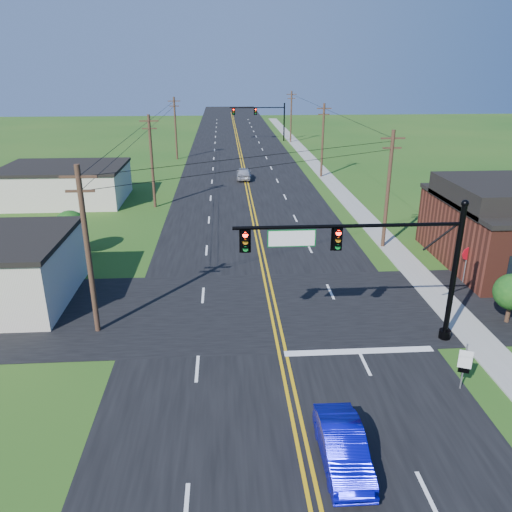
{
  "coord_description": "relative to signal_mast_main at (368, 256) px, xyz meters",
  "views": [
    {
      "loc": [
        -2.53,
        -14.13,
        13.45
      ],
      "look_at": [
        -0.96,
        10.0,
        4.12
      ],
      "focal_mm": 35.0,
      "sensor_mm": 36.0,
      "label": 1
    }
  ],
  "objects": [
    {
      "name": "utility_pole_right_a",
      "position": [
        5.46,
        14.0,
        -0.03
      ],
      "size": [
        1.8,
        0.28,
        9.0
      ],
      "color": "#3B2B1B",
      "rests_on": "ground"
    },
    {
      "name": "route_sign",
      "position": [
        3.35,
        -4.3,
        -3.42
      ],
      "size": [
        0.54,
        0.25,
        2.28
      ],
      "rotation": [
        0.0,
        0.0,
        -0.39
      ],
      "color": "slate",
      "rests_on": "ground"
    },
    {
      "name": "road_cross",
      "position": [
        -4.34,
        4.0,
        -4.73
      ],
      "size": [
        70.0,
        10.0,
        0.04
      ],
      "primitive_type": "cube",
      "color": "black",
      "rests_on": "ground"
    },
    {
      "name": "blue_car",
      "position": [
        -2.87,
        -8.29,
        -4.05
      ],
      "size": [
        1.51,
        4.27,
        1.4
      ],
      "primitive_type": "imported",
      "rotation": [
        0.0,
        0.0,
        -0.01
      ],
      "color": "#0709A7",
      "rests_on": "ground"
    },
    {
      "name": "utility_pole_right_b",
      "position": [
        5.46,
        40.0,
        -0.03
      ],
      "size": [
        1.8,
        0.28,
        9.0
      ],
      "color": "#3B2B1B",
      "rests_on": "ground"
    },
    {
      "name": "signal_mast_far",
      "position": [
        0.1,
        72.0,
        -0.2
      ],
      "size": [
        10.98,
        0.6,
        7.48
      ],
      "color": "black",
      "rests_on": "ground"
    },
    {
      "name": "road_main",
      "position": [
        -4.34,
        42.0,
        -4.73
      ],
      "size": [
        16.0,
        220.0,
        0.04
      ],
      "primitive_type": "cube",
      "color": "black",
      "rests_on": "ground"
    },
    {
      "name": "cream_bldg_far",
      "position": [
        -23.34,
        30.0,
        -2.89
      ],
      "size": [
        12.2,
        9.2,
        3.7
      ],
      "color": "beige",
      "rests_on": "ground"
    },
    {
      "name": "signal_mast_main",
      "position": [
        0.0,
        0.0,
        0.0
      ],
      "size": [
        11.3,
        0.6,
        7.48
      ],
      "color": "black",
      "rests_on": "ground"
    },
    {
      "name": "tree_right_back",
      "position": [
        11.66,
        18.0,
        -2.15
      ],
      "size": [
        3.0,
        3.0,
        4.1
      ],
      "color": "#3B2B1B",
      "rests_on": "ground"
    },
    {
      "name": "distant_car",
      "position": [
        -4.39,
        39.14,
        -4.01
      ],
      "size": [
        1.93,
        4.43,
        1.49
      ],
      "primitive_type": "imported",
      "rotation": [
        0.0,
        0.0,
        3.1
      ],
      "color": "silver",
      "rests_on": "ground"
    },
    {
      "name": "tree_left",
      "position": [
        -18.34,
        14.0,
        -2.59
      ],
      "size": [
        2.4,
        2.4,
        3.37
      ],
      "color": "#3B2B1B",
      "rests_on": "ground"
    },
    {
      "name": "sidewalk",
      "position": [
        6.16,
        32.0,
        -4.71
      ],
      "size": [
        2.0,
        160.0,
        0.08
      ],
      "primitive_type": "cube",
      "color": "gray",
      "rests_on": "ground"
    },
    {
      "name": "ground",
      "position": [
        -4.34,
        -8.0,
        -4.75
      ],
      "size": [
        260.0,
        260.0,
        0.0
      ],
      "primitive_type": "plane",
      "color": "#1D4C15",
      "rests_on": "ground"
    },
    {
      "name": "utility_pole_left_a",
      "position": [
        -13.84,
        2.0,
        -0.03
      ],
      "size": [
        1.8,
        0.28,
        9.0
      ],
      "color": "#3B2B1B",
      "rests_on": "ground"
    },
    {
      "name": "utility_pole_left_b",
      "position": [
        -13.84,
        27.0,
        -0.03
      ],
      "size": [
        1.8,
        0.28,
        9.0
      ],
      "color": "#3B2B1B",
      "rests_on": "ground"
    },
    {
      "name": "shrub_corner",
      "position": [
        8.66,
        1.5,
        -2.9
      ],
      "size": [
        2.0,
        2.0,
        2.86
      ],
      "color": "#3B2B1B",
      "rests_on": "ground"
    },
    {
      "name": "utility_pole_right_c",
      "position": [
        5.46,
        70.0,
        -0.03
      ],
      "size": [
        1.8,
        0.28,
        9.0
      ],
      "color": "#3B2B1B",
      "rests_on": "ground"
    },
    {
      "name": "stop_sign",
      "position": [
        8.66,
        6.86,
        -2.95
      ],
      "size": [
        0.87,
        0.27,
        2.5
      ],
      "rotation": [
        0.0,
        0.0,
        0.26
      ],
      "color": "slate",
      "rests_on": "ground"
    },
    {
      "name": "utility_pole_left_c",
      "position": [
        -13.84,
        54.0,
        -0.03
      ],
      "size": [
        1.8,
        0.28,
        9.0
      ],
      "color": "#3B2B1B",
      "rests_on": "ground"
    }
  ]
}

